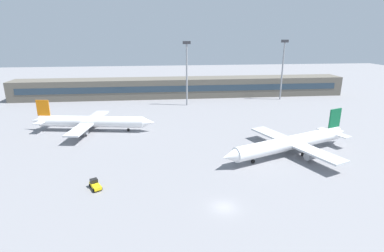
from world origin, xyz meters
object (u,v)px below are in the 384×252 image
Objects in this scene: airplane_mid at (92,122)px; floodlight_tower_west at (283,66)px; baggage_tug_yellow at (95,185)px; airplane_near at (290,143)px; floodlight_tower_east at (187,69)px.

airplane_mid is 1.48× the size of floodlight_tower_west.
airplane_mid is 87.36m from floodlight_tower_west.
floodlight_tower_west reaches higher than baggage_tug_yellow.
airplane_near is 48.06m from baggage_tug_yellow.
floodlight_tower_west reaches higher than airplane_near.
floodlight_tower_west is at bearing 70.15° from airplane_near.
floodlight_tower_east is (25.22, 70.03, 14.55)m from baggage_tug_yellow.
airplane_near is at bearing -25.34° from airplane_mid.
airplane_near reaches higher than airplane_mid.
baggage_tug_yellow is (-46.32, -12.59, -2.32)m from airplane_near.
baggage_tug_yellow is at bearing -78.39° from airplane_mid.
airplane_mid is 1.49× the size of floodlight_tower_east.
airplane_near is at bearing 15.21° from baggage_tug_yellow.
airplane_near is 1.47× the size of floodlight_tower_west.
floodlight_tower_west is 1.01× the size of floodlight_tower_east.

